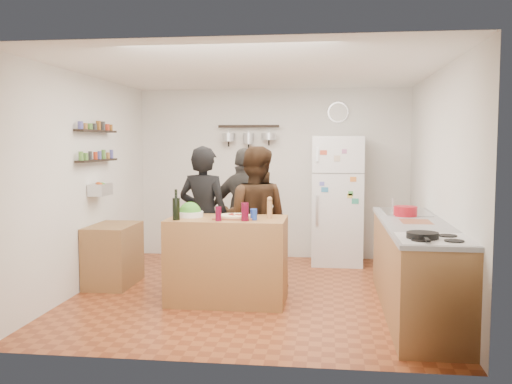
# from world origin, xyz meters

# --- Properties ---
(room_shell) EXTENTS (4.20, 4.20, 4.20)m
(room_shell) POSITION_xyz_m (0.00, 0.39, 1.25)
(room_shell) COLOR brown
(room_shell) RESTS_ON ground
(prep_island) EXTENTS (1.25, 0.72, 0.91)m
(prep_island) POSITION_xyz_m (-0.25, -0.38, 0.46)
(prep_island) COLOR #925D35
(prep_island) RESTS_ON floor
(pizza_board) EXTENTS (0.42, 0.34, 0.02)m
(pizza_board) POSITION_xyz_m (-0.17, -0.40, 0.92)
(pizza_board) COLOR brown
(pizza_board) RESTS_ON prep_island
(pizza) EXTENTS (0.34, 0.34, 0.02)m
(pizza) POSITION_xyz_m (-0.17, -0.40, 0.94)
(pizza) COLOR beige
(pizza) RESTS_ON pizza_board
(salad_bowl) EXTENTS (0.29, 0.29, 0.06)m
(salad_bowl) POSITION_xyz_m (-0.67, -0.33, 0.94)
(salad_bowl) COLOR white
(salad_bowl) RESTS_ON prep_island
(wine_bottle) EXTENTS (0.08, 0.08, 0.23)m
(wine_bottle) POSITION_xyz_m (-0.75, -0.60, 1.03)
(wine_bottle) COLOR black
(wine_bottle) RESTS_ON prep_island
(wine_glass_near) EXTENTS (0.06, 0.06, 0.15)m
(wine_glass_near) POSITION_xyz_m (-0.30, -0.62, 0.98)
(wine_glass_near) COLOR #5A0721
(wine_glass_near) RESTS_ON prep_island
(wine_glass_far) EXTENTS (0.08, 0.08, 0.19)m
(wine_glass_far) POSITION_xyz_m (-0.03, -0.58, 1.00)
(wine_glass_far) COLOR #51061C
(wine_glass_far) RESTS_ON prep_island
(pepper_mill) EXTENTS (0.06, 0.06, 0.18)m
(pepper_mill) POSITION_xyz_m (0.20, -0.33, 1.00)
(pepper_mill) COLOR #AD7948
(pepper_mill) RESTS_ON prep_island
(salt_canister) EXTENTS (0.07, 0.07, 0.12)m
(salt_canister) POSITION_xyz_m (0.05, -0.50, 0.97)
(salt_canister) COLOR #1C3A9C
(salt_canister) RESTS_ON prep_island
(person_left) EXTENTS (0.68, 0.52, 1.68)m
(person_left) POSITION_xyz_m (-0.61, 0.11, 0.84)
(person_left) COLOR black
(person_left) RESTS_ON floor
(person_center) EXTENTS (0.86, 0.70, 1.67)m
(person_center) POSITION_xyz_m (-0.03, 0.20, 0.84)
(person_center) COLOR black
(person_center) RESTS_ON floor
(person_back) EXTENTS (1.03, 0.58, 1.65)m
(person_back) POSITION_xyz_m (-0.21, 0.67, 0.83)
(person_back) COLOR #2D2B28
(person_back) RESTS_ON floor
(counter_run) EXTENTS (0.63, 2.63, 0.90)m
(counter_run) POSITION_xyz_m (1.70, -0.55, 0.45)
(counter_run) COLOR #9E7042
(counter_run) RESTS_ON floor
(stove_top) EXTENTS (0.60, 0.62, 0.02)m
(stove_top) POSITION_xyz_m (1.70, -1.50, 0.91)
(stove_top) COLOR white
(stove_top) RESTS_ON counter_run
(skillet) EXTENTS (0.26, 0.26, 0.05)m
(skillet) POSITION_xyz_m (1.60, -1.51, 0.95)
(skillet) COLOR black
(skillet) RESTS_ON stove_top
(sink) EXTENTS (0.50, 0.80, 0.03)m
(sink) POSITION_xyz_m (1.70, 0.30, 0.92)
(sink) COLOR silver
(sink) RESTS_ON counter_run
(cutting_board) EXTENTS (0.30, 0.40, 0.02)m
(cutting_board) POSITION_xyz_m (1.70, -0.48, 0.91)
(cutting_board) COLOR brown
(cutting_board) RESTS_ON counter_run
(red_bowl) EXTENTS (0.25, 0.25, 0.11)m
(red_bowl) POSITION_xyz_m (1.65, -0.05, 0.97)
(red_bowl) COLOR #A3121E
(red_bowl) RESTS_ON counter_run
(fridge) EXTENTS (0.70, 0.68, 1.80)m
(fridge) POSITION_xyz_m (0.95, 1.75, 0.90)
(fridge) COLOR white
(fridge) RESTS_ON floor
(wall_clock) EXTENTS (0.30, 0.03, 0.30)m
(wall_clock) POSITION_xyz_m (0.95, 2.08, 2.15)
(wall_clock) COLOR silver
(wall_clock) RESTS_ON back_wall
(spice_shelf_lower) EXTENTS (0.12, 1.00, 0.02)m
(spice_shelf_lower) POSITION_xyz_m (-1.93, 0.20, 1.50)
(spice_shelf_lower) COLOR black
(spice_shelf_lower) RESTS_ON left_wall
(spice_shelf_upper) EXTENTS (0.12, 1.00, 0.02)m
(spice_shelf_upper) POSITION_xyz_m (-1.93, 0.20, 1.85)
(spice_shelf_upper) COLOR black
(spice_shelf_upper) RESTS_ON left_wall
(produce_basket) EXTENTS (0.18, 0.35, 0.14)m
(produce_basket) POSITION_xyz_m (-1.90, 0.20, 1.15)
(produce_basket) COLOR silver
(produce_basket) RESTS_ON left_wall
(side_table) EXTENTS (0.50, 0.80, 0.73)m
(side_table) POSITION_xyz_m (-1.74, 0.16, 0.36)
(side_table) COLOR olive
(side_table) RESTS_ON floor
(pot_rack) EXTENTS (0.90, 0.04, 0.04)m
(pot_rack) POSITION_xyz_m (-0.35, 2.00, 1.95)
(pot_rack) COLOR black
(pot_rack) RESTS_ON back_wall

